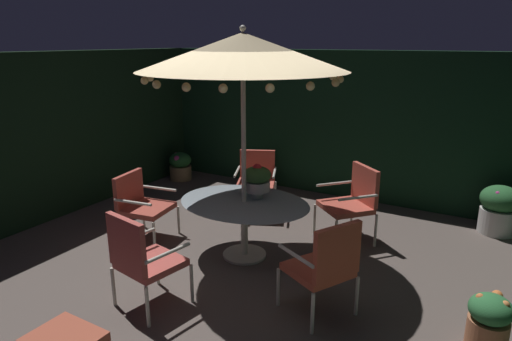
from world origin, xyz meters
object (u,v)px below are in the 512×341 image
patio_chair_northeast (141,202)px  potted_plant_front_corner (259,174)px  patio_chair_southeast (325,263)px  patio_chair_south (353,199)px  patio_chair_north (256,177)px  patio_chair_east (141,256)px  potted_plant_left_near (499,208)px  patio_dining_table (244,210)px  potted_plant_back_right (489,321)px  patio_umbrella (243,52)px  centerpiece_planter (257,179)px  potted_plant_right_far (180,166)px

patio_chair_northeast → potted_plant_front_corner: patio_chair_northeast is taller
patio_chair_southeast → patio_chair_south: patio_chair_south is taller
patio_chair_north → patio_chair_east: size_ratio=0.94×
potted_plant_left_near → patio_chair_south: bearing=-144.0°
patio_chair_southeast → patio_chair_northeast: bearing=170.5°
patio_dining_table → patio_chair_northeast: (-1.49, -0.24, -0.09)m
patio_chair_east → potted_plant_back_right: patio_chair_east is taller
patio_umbrella → patio_chair_southeast: bearing=-27.9°
centerpiece_planter → patio_chair_southeast: centerpiece_planter is taller
patio_umbrella → centerpiece_planter: (0.07, 0.20, -1.51)m
potted_plant_back_right → patio_dining_table: bearing=170.8°
patio_chair_north → potted_plant_back_right: 3.85m
centerpiece_planter → patio_umbrella: bearing=-110.2°
patio_chair_east → potted_plant_front_corner: (-0.84, 3.84, -0.28)m
patio_chair_southeast → patio_chair_south: size_ratio=0.99×
potted_plant_right_far → centerpiece_planter: bearing=-34.6°
patio_chair_south → potted_plant_back_right: size_ratio=1.99×
patio_umbrella → potted_plant_back_right: patio_umbrella is taller
patio_umbrella → potted_plant_right_far: patio_umbrella is taller
centerpiece_planter → potted_plant_right_far: size_ratio=0.81×
potted_plant_right_far → potted_plant_left_near: bearing=2.5°
patio_dining_table → patio_chair_south: bearing=48.7°
patio_dining_table → potted_plant_left_near: 3.61m
potted_plant_front_corner → patio_chair_northeast: bearing=-98.3°
patio_chair_east → potted_plant_left_near: 4.89m
potted_plant_back_right → potted_plant_front_corner: 4.77m
patio_dining_table → patio_chair_northeast: bearing=-171.0°
potted_plant_back_right → centerpiece_planter: bearing=166.6°
patio_chair_northeast → patio_chair_east: 1.75m
potted_plant_right_far → patio_dining_table: bearing=-37.9°
patio_chair_south → potted_plant_left_near: bearing=36.0°
potted_plant_right_far → potted_plant_back_right: 6.09m
patio_dining_table → potted_plant_back_right: bearing=-9.2°
patio_umbrella → patio_chair_east: 2.43m
patio_chair_south → potted_plant_right_far: patio_chair_south is taller
patio_chair_northeast → patio_chair_east: bearing=-45.9°
patio_chair_east → patio_chair_south: 2.92m
patio_chair_northeast → potted_plant_front_corner: bearing=81.7°
potted_plant_left_near → potted_plant_front_corner: 3.82m
patio_chair_north → patio_chair_southeast: patio_chair_southeast is taller
centerpiece_planter → potted_plant_left_near: size_ratio=0.63×
patio_chair_south → patio_umbrella: bearing=-131.3°
patio_chair_north → potted_plant_back_right: bearing=-28.3°
patio_chair_east → potted_plant_right_far: patio_chair_east is taller
patio_chair_north → patio_chair_east: patio_chair_east is taller
patio_chair_north → patio_chair_south: patio_chair_south is taller
potted_plant_right_far → potted_plant_front_corner: (1.64, 0.20, 0.02)m
patio_chair_north → patio_chair_northeast: (-0.87, -1.61, -0.05)m
patio_umbrella → patio_chair_northeast: size_ratio=3.07×
patio_dining_table → centerpiece_planter: size_ratio=3.81×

